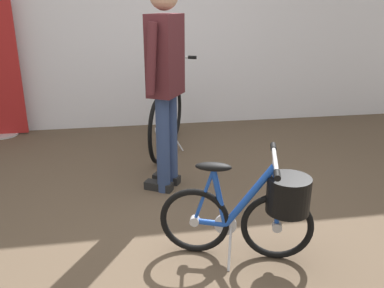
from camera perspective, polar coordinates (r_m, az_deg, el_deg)
The scene contains 4 objects.
ground_plane at distance 3.01m, azimuth -1.65°, elevation -11.17°, with size 8.32×8.32×0.00m, color brown.
folding_bike_foreground at distance 2.54m, azimuth 9.08°, elevation -8.78°, with size 0.92×0.52×0.68m.
display_bike_left at distance 4.34m, azimuth -3.54°, elevation 3.88°, with size 0.61×1.33×0.97m.
visitor_near_wall at distance 3.27m, azimuth -3.75°, elevation 9.39°, with size 0.38×0.46×1.67m.
Camera 1 is at (-0.34, -2.56, 1.53)m, focal length 38.21 mm.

